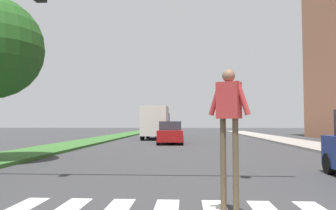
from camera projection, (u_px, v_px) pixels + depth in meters
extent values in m
plane|color=#38383A|center=(188.00, 141.00, 28.20)|extent=(140.00, 140.00, 0.00)
cube|color=#386B2D|center=(92.00, 141.00, 26.68)|extent=(2.84, 64.00, 0.15)
cube|color=#9E9991|center=(292.00, 142.00, 25.73)|extent=(3.00, 64.00, 0.15)
cylinder|color=brown|center=(236.00, 168.00, 5.38)|extent=(0.14, 0.14, 1.65)
cylinder|color=brown|center=(223.00, 167.00, 5.50)|extent=(0.14, 0.14, 1.65)
cube|color=#B23333|center=(229.00, 100.00, 5.50)|extent=(0.45, 0.39, 0.62)
cylinder|color=#B23333|center=(243.00, 98.00, 5.38)|extent=(0.28, 0.20, 0.58)
cylinder|color=#B23333|center=(216.00, 99.00, 5.63)|extent=(0.28, 0.20, 0.58)
sphere|color=#8C664C|center=(229.00, 76.00, 5.53)|extent=(0.30, 0.30, 0.22)
cylinder|color=black|center=(329.00, 164.00, 9.99)|extent=(0.26, 0.65, 0.64)
cube|color=maroon|center=(170.00, 135.00, 24.49)|extent=(1.95, 4.54, 0.80)
cube|color=#2D333D|center=(170.00, 126.00, 24.30)|extent=(1.66, 2.07, 0.66)
cylinder|color=black|center=(161.00, 138.00, 26.29)|extent=(0.24, 0.65, 0.64)
cylinder|color=black|center=(181.00, 138.00, 26.24)|extent=(0.24, 0.65, 0.64)
cylinder|color=black|center=(158.00, 141.00, 22.70)|extent=(0.24, 0.65, 0.64)
cylinder|color=black|center=(182.00, 141.00, 22.65)|extent=(0.24, 0.65, 0.64)
cube|color=black|center=(164.00, 131.00, 36.94)|extent=(1.99, 4.19, 0.79)
cube|color=#2D333D|center=(164.00, 125.00, 36.77)|extent=(1.65, 1.93, 0.65)
cylinder|color=black|center=(157.00, 133.00, 38.51)|extent=(0.26, 0.65, 0.64)
cylinder|color=black|center=(170.00, 133.00, 38.51)|extent=(0.26, 0.65, 0.64)
cylinder|color=black|center=(156.00, 134.00, 35.33)|extent=(0.26, 0.65, 0.64)
cylinder|color=black|center=(171.00, 134.00, 35.33)|extent=(0.26, 0.65, 0.64)
cube|color=navy|center=(158.00, 124.00, 33.29)|extent=(2.30, 2.00, 2.20)
cube|color=beige|center=(155.00, 121.00, 30.22)|extent=(2.30, 4.20, 2.70)
cylinder|color=black|center=(148.00, 134.00, 33.30)|extent=(0.30, 0.90, 0.90)
cylinder|color=black|center=(168.00, 134.00, 33.18)|extent=(0.30, 0.90, 0.90)
cylinder|color=black|center=(142.00, 135.00, 29.16)|extent=(0.30, 0.90, 0.90)
cylinder|color=black|center=(166.00, 135.00, 29.04)|extent=(0.30, 0.90, 0.90)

